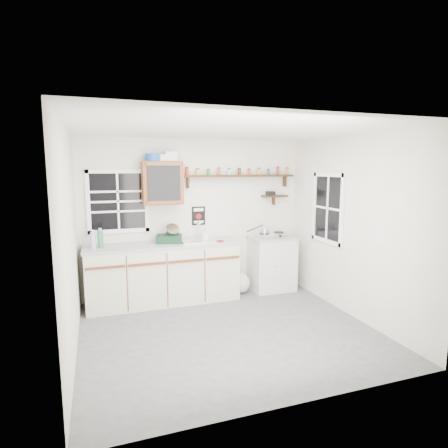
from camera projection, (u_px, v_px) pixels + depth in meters
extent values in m
cube|color=#4C4C4E|center=(228.00, 332.00, 4.76)|extent=(3.60, 3.20, 0.02)
cube|color=white|center=(229.00, 128.00, 4.38)|extent=(3.60, 3.20, 0.02)
cube|color=beige|center=(69.00, 244.00, 3.99)|extent=(0.02, 3.20, 2.50)
cube|color=beige|center=(352.00, 227.00, 5.15)|extent=(0.02, 3.20, 2.50)
cube|color=beige|center=(195.00, 218.00, 6.07)|extent=(3.60, 0.02, 2.50)
cube|color=beige|center=(294.00, 267.00, 3.06)|extent=(3.60, 0.02, 2.50)
cube|color=beige|center=(164.00, 274.00, 5.72)|extent=(2.27, 0.60, 0.88)
cube|color=#9B9EA3|center=(163.00, 245.00, 5.65)|extent=(2.31, 0.62, 0.04)
cube|color=brown|center=(105.00, 268.00, 5.11)|extent=(0.53, 0.02, 0.03)
cube|color=brown|center=(147.00, 264.00, 5.29)|extent=(0.53, 0.02, 0.03)
cube|color=brown|center=(186.00, 261.00, 5.48)|extent=(0.53, 0.02, 0.03)
cube|color=brown|center=(223.00, 258.00, 5.66)|extent=(0.53, 0.02, 0.03)
cube|color=beige|center=(272.00, 264.00, 6.33)|extent=(0.70, 0.55, 0.88)
cube|color=#9B9EA3|center=(272.00, 237.00, 6.26)|extent=(0.73, 0.57, 0.03)
cube|color=silver|center=(197.00, 241.00, 5.81)|extent=(0.52, 0.44, 0.03)
cylinder|color=silver|center=(198.00, 231.00, 5.96)|extent=(0.02, 0.02, 0.28)
cylinder|color=silver|center=(199.00, 223.00, 5.88)|extent=(0.02, 0.14, 0.02)
cube|color=brown|center=(162.00, 183.00, 5.66)|extent=(0.60, 0.30, 0.65)
cube|color=black|center=(164.00, 183.00, 5.51)|extent=(0.48, 0.02, 0.52)
cylinder|color=#18469D|center=(153.00, 157.00, 5.56)|extent=(0.24, 0.24, 0.11)
cube|color=silver|center=(171.00, 156.00, 5.65)|extent=(0.18, 0.15, 0.14)
cylinder|color=silver|center=(162.00, 158.00, 5.56)|extent=(0.12, 0.12, 0.10)
cube|color=black|center=(239.00, 176.00, 6.11)|extent=(1.91, 0.18, 0.04)
cube|color=black|center=(188.00, 183.00, 5.89)|extent=(0.03, 0.10, 0.18)
cube|color=black|center=(285.00, 181.00, 6.44)|extent=(0.03, 0.10, 0.18)
cylinder|color=red|center=(187.00, 171.00, 5.82)|extent=(0.05, 0.05, 0.11)
cylinder|color=black|center=(187.00, 167.00, 5.81)|extent=(0.05, 0.05, 0.02)
cylinder|color=gold|center=(198.00, 172.00, 5.88)|extent=(0.05, 0.05, 0.09)
cylinder|color=black|center=(198.00, 169.00, 5.87)|extent=(0.05, 0.05, 0.02)
cylinder|color=#267226|center=(208.00, 173.00, 5.93)|extent=(0.06, 0.06, 0.08)
cylinder|color=black|center=(208.00, 170.00, 5.93)|extent=(0.05, 0.05, 0.02)
cylinder|color=#99591E|center=(219.00, 172.00, 5.99)|extent=(0.05, 0.05, 0.10)
cylinder|color=black|center=(219.00, 168.00, 5.98)|extent=(0.05, 0.05, 0.02)
cylinder|color=silver|center=(229.00, 172.00, 6.04)|extent=(0.05, 0.05, 0.09)
cylinder|color=black|center=(229.00, 169.00, 6.04)|extent=(0.05, 0.05, 0.02)
cylinder|color=#4C2614|center=(239.00, 172.00, 6.10)|extent=(0.06, 0.06, 0.09)
cylinder|color=black|center=(239.00, 168.00, 6.09)|extent=(0.05, 0.05, 0.02)
cylinder|color=#B24C19|center=(249.00, 172.00, 6.16)|extent=(0.05, 0.05, 0.09)
cylinder|color=black|center=(249.00, 169.00, 6.15)|extent=(0.04, 0.04, 0.02)
cylinder|color=gold|center=(259.00, 172.00, 6.21)|extent=(0.05, 0.05, 0.10)
cylinder|color=black|center=(259.00, 168.00, 6.20)|extent=(0.05, 0.05, 0.02)
cylinder|color=#334C8C|center=(268.00, 172.00, 6.27)|extent=(0.05, 0.05, 0.08)
cylinder|color=black|center=(268.00, 169.00, 6.26)|extent=(0.04, 0.04, 0.02)
cylinder|color=maroon|center=(278.00, 171.00, 6.32)|extent=(0.05, 0.05, 0.11)
cylinder|color=black|center=(278.00, 167.00, 6.31)|extent=(0.04, 0.04, 0.02)
cylinder|color=#BF8C3F|center=(287.00, 171.00, 6.38)|extent=(0.05, 0.05, 0.10)
cylinder|color=black|center=(287.00, 168.00, 6.37)|extent=(0.04, 0.04, 0.02)
cube|color=black|center=(275.00, 196.00, 6.38)|extent=(0.45, 0.15, 0.03)
cube|color=black|center=(274.00, 201.00, 6.43)|extent=(0.03, 0.08, 0.14)
cube|color=black|center=(270.00, 193.00, 6.35)|extent=(0.14, 0.10, 0.07)
cube|color=black|center=(199.00, 216.00, 6.06)|extent=(0.22, 0.01, 0.30)
cube|color=white|center=(199.00, 210.00, 6.04)|extent=(0.16, 0.00, 0.05)
cylinder|color=#A50C0C|center=(199.00, 216.00, 6.06)|extent=(0.09, 0.01, 0.09)
cube|color=white|center=(199.00, 222.00, 6.07)|extent=(0.16, 0.00, 0.04)
cube|color=black|center=(118.00, 201.00, 5.62)|extent=(0.85, 0.02, 0.90)
cube|color=white|center=(118.00, 201.00, 5.62)|extent=(0.93, 0.03, 0.98)
cube|color=black|center=(328.00, 208.00, 5.62)|extent=(0.02, 0.70, 1.00)
cube|color=white|center=(328.00, 208.00, 5.62)|extent=(0.03, 0.78, 1.08)
cylinder|color=#AABEC7|center=(93.00, 240.00, 5.30)|extent=(0.08, 0.08, 0.23)
cylinder|color=silver|center=(93.00, 231.00, 5.28)|extent=(0.04, 0.04, 0.03)
cylinder|color=#297C4A|center=(100.00, 239.00, 5.33)|extent=(0.08, 0.08, 0.25)
cylinder|color=silver|center=(100.00, 229.00, 5.30)|extent=(0.04, 0.04, 0.03)
cube|color=black|center=(169.00, 239.00, 5.72)|extent=(0.44, 0.38, 0.11)
cylinder|color=silver|center=(172.00, 231.00, 5.71)|extent=(0.23, 0.26, 0.23)
imported|color=silver|center=(206.00, 234.00, 5.90)|extent=(0.11, 0.11, 0.19)
cube|color=maroon|center=(219.00, 241.00, 5.77)|extent=(0.14, 0.13, 0.02)
cube|color=silver|center=(272.00, 235.00, 6.23)|extent=(0.56, 0.34, 0.07)
cylinder|color=black|center=(264.00, 233.00, 6.18)|extent=(0.16, 0.16, 0.01)
cylinder|color=black|center=(279.00, 232.00, 6.26)|extent=(0.16, 0.16, 0.01)
cylinder|color=silver|center=(264.00, 231.00, 6.17)|extent=(0.14, 0.14, 0.09)
cylinder|color=black|center=(255.00, 228.00, 6.19)|extent=(0.23, 0.19, 0.14)
ellipsoid|color=beige|center=(241.00, 283.00, 6.15)|extent=(0.36, 0.33, 0.38)
cone|color=beige|center=(242.00, 273.00, 6.13)|extent=(0.10, 0.10, 0.10)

